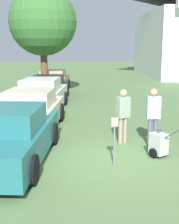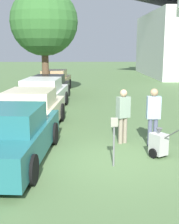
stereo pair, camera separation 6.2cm
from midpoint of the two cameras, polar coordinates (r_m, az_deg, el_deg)
The scene contains 11 objects.
ground_plane at distance 8.59m, azimuth 3.54°, elevation -9.09°, with size 120.00×120.00×0.00m, color #517042.
parked_car_teal at distance 8.68m, azimuth -14.10°, elevation -4.35°, with size 2.22×4.97×1.52m.
parked_car_cream at distance 11.82m, azimuth -10.82°, elevation 0.10°, with size 2.30×4.75×1.53m.
parked_car_white at distance 15.28m, azimuth -8.80°, elevation 2.89°, with size 2.28×5.37×1.60m.
parked_car_black at distance 18.45m, azimuth -7.62°, elevation 4.27°, with size 2.27×4.79×1.47m.
parked_car_tan at distance 22.19m, azimuth -6.67°, elevation 5.58°, with size 2.20×4.76×1.52m.
parking_meter at distance 8.04m, azimuth 4.36°, elevation -3.79°, with size 0.18×0.09×1.29m.
person_worker at distance 9.99m, azimuth 5.98°, elevation -0.15°, with size 0.47×0.39×1.76m.
person_supervisor at distance 9.86m, azimuth 11.41°, elevation -0.23°, with size 0.42×0.24×1.82m.
equipment_cart at distance 9.05m, azimuth 12.35°, elevation -5.67°, with size 0.69×0.94×1.00m.
shade_tree at distance 20.50m, azimuth -8.61°, elevation 15.97°, with size 4.24×4.24×6.75m.
Camera 1 is at (-0.82, -7.99, 3.05)m, focal length 50.00 mm.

